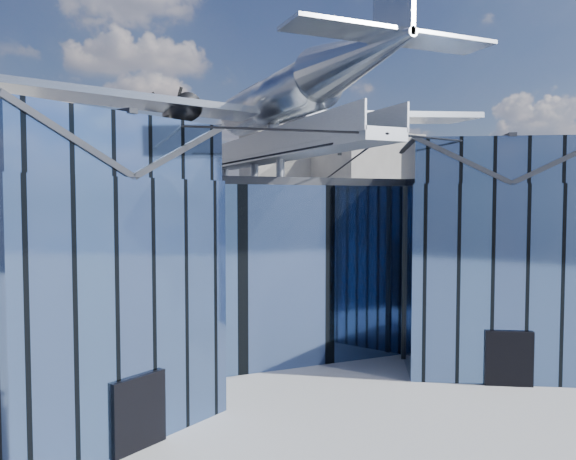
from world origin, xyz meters
name	(u,v)px	position (x,y,z in m)	size (l,w,h in m)	color
ground_plane	(304,381)	(0.00, 0.00, 0.00)	(120.00, 120.00, 0.00)	gray
museum	(262,256)	(0.00, 5.82, 5.54)	(32.88, 24.50, 17.60)	#455E8C
bg_towers	(152,191)	(1.45, 50.49, 10.01)	(77.00, 24.50, 26.00)	gray
tree_side_e	(551,273)	(21.54, 4.72, 3.53)	(4.25, 4.25, 5.22)	#302213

